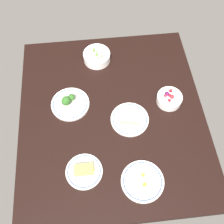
# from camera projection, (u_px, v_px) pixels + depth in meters

# --- Properties ---
(dining_table) EXTENTS (1.10, 0.97, 0.04)m
(dining_table) POSITION_uv_depth(u_px,v_px,m) (112.00, 116.00, 1.47)
(dining_table) COLOR black
(dining_table) RESTS_ON ground
(bowl_berries) EXTENTS (0.14, 0.14, 0.07)m
(bowl_berries) POSITION_uv_depth(u_px,v_px,m) (169.00, 99.00, 1.47)
(bowl_berries) COLOR white
(bowl_berries) RESTS_ON dining_table
(plate_broccoli) EXTENTS (0.21, 0.21, 0.08)m
(plate_broccoli) POSITION_uv_depth(u_px,v_px,m) (70.00, 103.00, 1.46)
(plate_broccoli) COLOR white
(plate_broccoli) RESTS_ON dining_table
(bowl_peas) EXTENTS (0.16, 0.16, 0.07)m
(bowl_peas) POSITION_uv_depth(u_px,v_px,m) (97.00, 56.00, 1.61)
(bowl_peas) COLOR white
(bowl_peas) RESTS_ON dining_table
(plate_eggs) EXTENTS (0.20, 0.20, 0.05)m
(plate_eggs) POSITION_uv_depth(u_px,v_px,m) (143.00, 181.00, 1.26)
(plate_eggs) COLOR white
(plate_eggs) RESTS_ON dining_table
(plate_sandwich) EXTENTS (0.20, 0.20, 0.04)m
(plate_sandwich) POSITION_uv_depth(u_px,v_px,m) (130.00, 119.00, 1.42)
(plate_sandwich) COLOR white
(plate_sandwich) RESTS_ON dining_table
(plate_cheese) EXTENTS (0.17, 0.17, 0.05)m
(plate_cheese) POSITION_uv_depth(u_px,v_px,m) (84.00, 171.00, 1.28)
(plate_cheese) COLOR white
(plate_cheese) RESTS_ON dining_table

